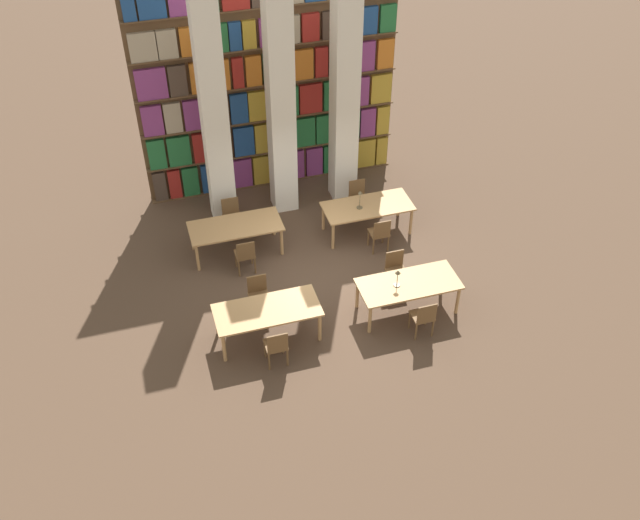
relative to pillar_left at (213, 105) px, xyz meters
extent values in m
plane|color=#4C3828|center=(1.52, -2.94, -3.00)|extent=(40.00, 40.00, 0.00)
cube|color=brown|center=(1.52, 1.15, -0.25)|extent=(6.31, 0.06, 5.50)
cube|color=brown|center=(1.52, 1.15, -2.98)|extent=(6.31, 0.35, 0.03)
cube|color=#47382D|center=(-1.38, 1.12, -2.57)|extent=(0.31, 0.20, 0.80)
cube|color=maroon|center=(-1.02, 1.12, -2.57)|extent=(0.30, 0.20, 0.80)
cube|color=#236B38|center=(-0.62, 1.12, -2.57)|extent=(0.39, 0.20, 0.80)
cube|color=navy|center=(-0.21, 1.12, -2.57)|extent=(0.27, 0.20, 0.80)
cube|color=maroon|center=(0.14, 1.12, -2.57)|extent=(0.29, 0.20, 0.80)
cube|color=#84387A|center=(0.63, 1.12, -2.57)|extent=(0.63, 0.20, 0.80)
cube|color=#B7932D|center=(1.30, 1.12, -2.57)|extent=(0.62, 0.20, 0.80)
cube|color=#84387A|center=(1.98, 1.12, -2.57)|extent=(0.68, 0.20, 0.80)
cube|color=#84387A|center=(2.61, 1.12, -2.57)|extent=(0.42, 0.20, 0.80)
cube|color=#236B38|center=(3.21, 1.12, -2.57)|extent=(0.70, 0.20, 0.80)
cube|color=#B7932D|center=(3.94, 1.12, -2.57)|extent=(0.69, 0.20, 0.80)
cube|color=#B7932D|center=(4.48, 1.12, -2.57)|extent=(0.29, 0.20, 0.80)
cube|color=brown|center=(1.52, 1.15, -2.07)|extent=(6.31, 0.35, 0.03)
cube|color=#236B38|center=(-1.33, 1.12, -1.66)|extent=(0.41, 0.20, 0.78)
cube|color=#236B38|center=(-0.79, 1.12, -1.66)|extent=(0.54, 0.20, 0.78)
cube|color=maroon|center=(-0.25, 1.12, -1.66)|extent=(0.41, 0.20, 0.78)
cube|color=maroon|center=(0.23, 1.12, -1.66)|extent=(0.51, 0.20, 0.78)
cube|color=navy|center=(0.80, 1.12, -1.66)|extent=(0.50, 0.20, 0.78)
cube|color=#B7932D|center=(1.32, 1.12, -1.66)|extent=(0.49, 0.20, 0.78)
cube|color=#84387A|center=(1.79, 1.12, -1.66)|extent=(0.30, 0.20, 0.78)
cube|color=#236B38|center=(2.32, 1.12, -1.66)|extent=(0.61, 0.20, 0.78)
cube|color=#236B38|center=(2.91, 1.12, -1.66)|extent=(0.50, 0.20, 0.78)
cube|color=#236B38|center=(3.53, 1.12, -1.66)|extent=(0.58, 0.20, 0.78)
cube|color=#84387A|center=(4.04, 1.12, -1.66)|extent=(0.40, 0.20, 0.78)
cube|color=#B7932D|center=(4.46, 1.12, -1.66)|extent=(0.33, 0.20, 0.78)
cube|color=brown|center=(1.52, 1.15, -1.15)|extent=(6.31, 0.35, 0.03)
cube|color=#84387A|center=(-1.30, 1.12, -0.76)|extent=(0.48, 0.20, 0.76)
cube|color=tan|center=(-0.82, 1.12, -0.76)|extent=(0.40, 0.20, 0.76)
cube|color=#84387A|center=(-0.27, 1.12, -0.76)|extent=(0.59, 0.20, 0.76)
cube|color=#47382D|center=(0.30, 1.12, -0.76)|extent=(0.40, 0.20, 0.76)
cube|color=navy|center=(0.75, 1.12, -0.76)|extent=(0.42, 0.20, 0.76)
cube|color=#B7932D|center=(1.25, 1.12, -0.76)|extent=(0.56, 0.20, 0.76)
cube|color=orange|center=(1.71, 1.12, -0.76)|extent=(0.27, 0.20, 0.76)
cube|color=#236B38|center=(2.04, 1.12, -0.76)|extent=(0.34, 0.20, 0.76)
cube|color=maroon|center=(2.53, 1.12, -0.76)|extent=(0.56, 0.20, 0.76)
cube|color=#236B38|center=(3.08, 1.12, -0.76)|extent=(0.43, 0.20, 0.76)
cube|color=#84387A|center=(3.69, 1.12, -0.76)|extent=(0.68, 0.20, 0.76)
cube|color=#B7932D|center=(4.36, 1.12, -0.76)|extent=(0.53, 0.20, 0.76)
cube|color=brown|center=(1.52, 1.15, -0.23)|extent=(6.31, 0.35, 0.03)
cube|color=#84387A|center=(-1.19, 1.12, 0.15)|extent=(0.70, 0.20, 0.74)
cube|color=#47382D|center=(-0.60, 1.12, 0.15)|extent=(0.41, 0.20, 0.74)
cube|color=orange|center=(-0.03, 1.12, 0.15)|extent=(0.56, 0.20, 0.74)
cube|color=orange|center=(0.45, 1.12, 0.15)|extent=(0.29, 0.20, 0.74)
cube|color=maroon|center=(0.79, 1.12, 0.15)|extent=(0.26, 0.20, 0.74)
cube|color=orange|center=(1.16, 1.12, 0.15)|extent=(0.36, 0.20, 0.74)
cube|color=#236B38|center=(1.66, 1.12, 0.15)|extent=(0.55, 0.20, 0.74)
cube|color=orange|center=(2.29, 1.12, 0.15)|extent=(0.60, 0.20, 0.74)
cube|color=maroon|center=(2.80, 1.12, 0.15)|extent=(0.30, 0.20, 0.74)
cube|color=maroon|center=(3.21, 1.12, 0.15)|extent=(0.42, 0.20, 0.74)
cube|color=#84387A|center=(3.79, 1.12, 0.15)|extent=(0.68, 0.20, 0.74)
cube|color=orange|center=(4.42, 1.12, 0.15)|extent=(0.41, 0.20, 0.74)
cube|color=brown|center=(1.52, 1.15, 0.68)|extent=(6.31, 0.35, 0.03)
cube|color=tan|center=(-1.24, 1.12, 1.02)|extent=(0.59, 0.20, 0.65)
cube|color=tan|center=(-0.71, 1.12, 1.02)|extent=(0.43, 0.20, 0.65)
cube|color=orange|center=(-0.18, 1.12, 1.02)|extent=(0.52, 0.20, 0.65)
cube|color=#236B38|center=(0.38, 1.12, 1.02)|extent=(0.51, 0.20, 0.65)
cube|color=navy|center=(0.79, 1.12, 1.02)|extent=(0.27, 0.20, 0.65)
cube|color=#B7932D|center=(1.11, 1.12, 1.02)|extent=(0.30, 0.20, 0.65)
cube|color=#84387A|center=(1.53, 1.12, 1.02)|extent=(0.37, 0.20, 0.65)
cube|color=tan|center=(2.02, 1.12, 1.02)|extent=(0.53, 0.20, 0.65)
cube|color=maroon|center=(2.54, 1.12, 1.02)|extent=(0.41, 0.20, 0.65)
cube|color=#47382D|center=(3.00, 1.12, 1.02)|extent=(0.36, 0.20, 0.65)
cube|color=#236B38|center=(3.38, 1.12, 1.02)|extent=(0.27, 0.20, 0.65)
cube|color=navy|center=(3.88, 1.12, 1.02)|extent=(0.56, 0.20, 0.65)
cube|color=#236B38|center=(4.43, 1.12, 1.02)|extent=(0.39, 0.20, 0.65)
cube|color=brown|center=(1.52, 1.15, 1.60)|extent=(6.31, 0.35, 0.03)
cube|color=navy|center=(-1.40, 1.12, 1.99)|extent=(0.28, 0.20, 0.74)
cube|color=navy|center=(-0.92, 1.12, 1.99)|extent=(0.58, 0.20, 0.74)
cube|color=silver|center=(0.00, 0.00, 0.00)|extent=(0.57, 0.57, 6.00)
cube|color=silver|center=(1.52, 0.00, 0.00)|extent=(0.57, 0.57, 6.00)
cube|color=silver|center=(3.04, 0.00, 0.00)|extent=(0.57, 0.57, 6.00)
cube|color=tan|center=(0.07, -4.30, -2.27)|extent=(2.08, 0.93, 0.04)
cylinder|color=tan|center=(-0.89, -4.68, -2.65)|extent=(0.07, 0.07, 0.71)
cylinder|color=tan|center=(1.03, -4.68, -2.65)|extent=(0.07, 0.07, 0.71)
cylinder|color=tan|center=(-0.89, -3.92, -2.65)|extent=(0.07, 0.07, 0.71)
cylinder|color=tan|center=(1.03, -3.92, -2.65)|extent=(0.07, 0.07, 0.71)
cylinder|color=brown|center=(-0.12, -4.81, -2.78)|extent=(0.04, 0.04, 0.44)
cylinder|color=brown|center=(0.24, -4.81, -2.78)|extent=(0.04, 0.04, 0.44)
cylinder|color=brown|center=(-0.12, -5.15, -2.78)|extent=(0.04, 0.04, 0.44)
cylinder|color=brown|center=(0.24, -5.15, -2.78)|extent=(0.04, 0.04, 0.44)
cube|color=brown|center=(0.06, -4.98, -2.54)|extent=(0.42, 0.40, 0.04)
cube|color=brown|center=(0.06, -5.17, -2.31)|extent=(0.40, 0.03, 0.42)
cylinder|color=brown|center=(0.24, -3.79, -2.78)|extent=(0.04, 0.04, 0.44)
cylinder|color=brown|center=(-0.12, -3.79, -2.78)|extent=(0.04, 0.04, 0.44)
cylinder|color=brown|center=(0.24, -3.45, -2.78)|extent=(0.04, 0.04, 0.44)
cylinder|color=brown|center=(-0.12, -3.45, -2.78)|extent=(0.04, 0.04, 0.44)
cube|color=brown|center=(0.06, -3.62, -2.54)|extent=(0.42, 0.40, 0.04)
cube|color=brown|center=(0.06, -3.43, -2.31)|extent=(0.40, 0.03, 0.42)
cube|color=tan|center=(3.01, -4.38, -2.27)|extent=(2.08, 0.93, 0.04)
cylinder|color=tan|center=(2.05, -4.76, -2.65)|extent=(0.07, 0.07, 0.71)
cylinder|color=tan|center=(3.97, -4.76, -2.65)|extent=(0.07, 0.07, 0.71)
cylinder|color=tan|center=(2.05, -4.00, -2.65)|extent=(0.07, 0.07, 0.71)
cylinder|color=tan|center=(3.97, -4.00, -2.65)|extent=(0.07, 0.07, 0.71)
cylinder|color=brown|center=(2.86, -4.89, -2.78)|extent=(0.04, 0.04, 0.44)
cylinder|color=brown|center=(3.22, -4.89, -2.78)|extent=(0.04, 0.04, 0.44)
cylinder|color=brown|center=(2.86, -5.23, -2.78)|extent=(0.04, 0.04, 0.44)
cylinder|color=brown|center=(3.22, -5.23, -2.78)|extent=(0.04, 0.04, 0.44)
cube|color=brown|center=(3.04, -5.06, -2.54)|extent=(0.42, 0.40, 0.04)
cube|color=brown|center=(3.04, -5.25, -2.31)|extent=(0.40, 0.03, 0.42)
cylinder|color=brown|center=(3.22, -3.87, -2.78)|extent=(0.04, 0.04, 0.44)
cylinder|color=brown|center=(2.86, -3.87, -2.78)|extent=(0.04, 0.04, 0.44)
cylinder|color=brown|center=(3.22, -3.53, -2.78)|extent=(0.04, 0.04, 0.44)
cylinder|color=brown|center=(2.86, -3.53, -2.78)|extent=(0.04, 0.04, 0.44)
cube|color=brown|center=(3.04, -3.70, -2.54)|extent=(0.42, 0.40, 0.04)
cube|color=brown|center=(3.04, -3.51, -2.31)|extent=(0.40, 0.03, 0.42)
cylinder|color=brown|center=(2.75, -4.37, -2.24)|extent=(0.14, 0.14, 0.01)
cylinder|color=brown|center=(2.75, -4.37, -2.08)|extent=(0.02, 0.02, 0.31)
cone|color=brown|center=(2.75, -4.37, -1.89)|extent=(0.11, 0.11, 0.07)
cube|color=tan|center=(0.02, -1.47, -2.27)|extent=(2.08, 0.93, 0.04)
cylinder|color=tan|center=(-0.93, -1.86, -2.65)|extent=(0.07, 0.07, 0.71)
cylinder|color=tan|center=(0.98, -1.86, -2.65)|extent=(0.07, 0.07, 0.71)
cylinder|color=tan|center=(-0.93, -1.09, -2.65)|extent=(0.07, 0.07, 0.71)
cylinder|color=tan|center=(0.98, -1.09, -2.65)|extent=(0.07, 0.07, 0.71)
cylinder|color=brown|center=(-0.11, -1.99, -2.78)|extent=(0.04, 0.04, 0.44)
cylinder|color=brown|center=(0.25, -1.99, -2.78)|extent=(0.04, 0.04, 0.44)
cylinder|color=brown|center=(-0.11, -2.33, -2.78)|extent=(0.04, 0.04, 0.44)
cylinder|color=brown|center=(0.25, -2.33, -2.78)|extent=(0.04, 0.04, 0.44)
cube|color=brown|center=(0.07, -2.16, -2.54)|extent=(0.42, 0.40, 0.04)
cube|color=brown|center=(0.07, -2.34, -2.31)|extent=(0.40, 0.03, 0.42)
cylinder|color=brown|center=(0.25, -0.96, -2.78)|extent=(0.04, 0.04, 0.44)
cylinder|color=brown|center=(-0.11, -0.96, -2.78)|extent=(0.04, 0.04, 0.44)
cylinder|color=brown|center=(0.25, -0.62, -2.78)|extent=(0.04, 0.04, 0.44)
cylinder|color=brown|center=(-0.11, -0.62, -2.78)|extent=(0.04, 0.04, 0.44)
cube|color=brown|center=(0.07, -0.79, -2.54)|extent=(0.42, 0.40, 0.04)
cube|color=brown|center=(0.07, -0.60, -2.31)|extent=(0.40, 0.03, 0.42)
cube|color=tan|center=(3.11, -1.61, -2.27)|extent=(2.08, 0.93, 0.04)
cylinder|color=tan|center=(2.16, -1.99, -2.65)|extent=(0.07, 0.07, 0.71)
cylinder|color=tan|center=(4.07, -1.99, -2.65)|extent=(0.07, 0.07, 0.71)
cylinder|color=tan|center=(2.16, -1.23, -2.65)|extent=(0.07, 0.07, 0.71)
cylinder|color=tan|center=(4.07, -1.23, -2.65)|extent=(0.07, 0.07, 0.71)
cylinder|color=brown|center=(2.97, -2.12, -2.78)|extent=(0.04, 0.04, 0.44)
cylinder|color=brown|center=(3.33, -2.12, -2.78)|extent=(0.04, 0.04, 0.44)
cylinder|color=brown|center=(2.97, -2.46, -2.78)|extent=(0.04, 0.04, 0.44)
cylinder|color=brown|center=(3.33, -2.46, -2.78)|extent=(0.04, 0.04, 0.44)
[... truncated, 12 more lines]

